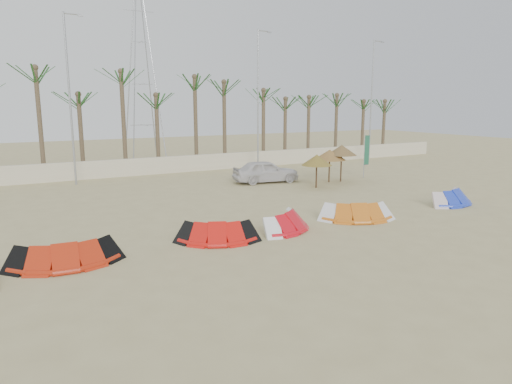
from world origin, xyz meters
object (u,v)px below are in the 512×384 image
kite_red_left (64,251)px  kite_orange (352,210)px  kite_red_mid (214,230)px  kite_blue (448,196)px  parasol_left (317,160)px  kite_red_right (283,220)px  parasol_mid (342,150)px  parasol_right (330,155)px  car (266,171)px

kite_red_left → kite_orange: same height
kite_red_mid → kite_blue: (13.84, 0.03, -0.00)m
parasol_left → kite_orange: bearing=-114.5°
kite_red_right → parasol_mid: 13.29m
kite_blue → kite_orange: bearing=-179.5°
kite_red_mid → parasol_mid: 15.92m
kite_red_right → parasol_left: size_ratio=1.60×
kite_red_mid → parasol_right: (12.51, 8.64, 1.48)m
kite_red_right → kite_blue: 10.59m
parasol_left → parasol_mid: (2.93, 1.10, 0.40)m
kite_red_mid → kite_red_left: bearing=179.4°
kite_red_mid → parasol_left: (10.46, 7.33, 1.38)m
kite_red_right → parasol_right: size_ratio=1.53×
kite_red_left → parasol_mid: bearing=23.9°
kite_blue → car: (-5.19, 10.67, 0.35)m
parasol_left → parasol_right: bearing=32.3°
kite_red_left → car: size_ratio=0.82×
kite_red_mid → kite_red_right: same height
kite_red_mid → parasol_right: 15.28m
kite_red_left → kite_red_mid: 5.55m
kite_red_right → kite_blue: size_ratio=1.04×
kite_red_mid → parasol_left: 12.85m
kite_red_left → kite_red_right: same height
kite_red_left → kite_red_right: (8.80, -0.04, -0.00)m
kite_blue → car: car is taller
kite_orange → parasol_left: size_ratio=1.78×
kite_orange → parasol_left: parasol_left is taller
kite_orange → parasol_right: bearing=58.0°
kite_orange → car: car is taller
kite_red_left → parasol_left: 17.63m
kite_red_left → parasol_mid: (18.93, 8.37, 1.78)m
kite_blue → parasol_mid: bearing=93.1°
kite_red_left → kite_red_right: 8.80m
parasol_right → parasol_left: bearing=-147.7°
kite_red_mid → kite_blue: 13.84m
kite_red_left → parasol_right: (18.06, 8.58, 1.48)m
kite_red_right → parasol_mid: parasol_mid is taller
kite_red_mid → kite_red_right: size_ratio=1.05×
kite_red_left → kite_red_mid: bearing=-0.6°
kite_orange → parasol_right: size_ratio=1.70×
kite_red_left → car: 17.74m
kite_red_left → kite_red_mid: same height
parasol_mid → kite_red_left: bearing=-156.1°
kite_red_mid → parasol_right: size_ratio=1.61×
kite_red_right → parasol_right: parasol_right is taller
kite_red_left → parasol_mid: size_ratio=1.45×
kite_blue → parasol_left: bearing=114.8°
kite_orange → parasol_right: parasol_right is taller
kite_red_left → parasol_mid: 20.77m
kite_red_left → kite_red_mid: size_ratio=1.02×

